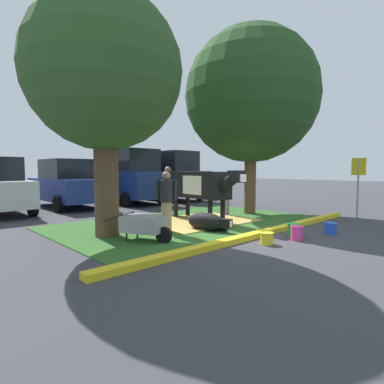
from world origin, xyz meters
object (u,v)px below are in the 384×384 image
(person_visitor_far, at_px, (166,200))
(bucket_yellow, at_px, (267,238))
(shade_tree_right, at_px, (251,96))
(parking_sign, at_px, (358,176))
(bucket_blue, at_px, (331,228))
(wheelbarrow, at_px, (145,224))
(sedan_blue, at_px, (67,184))
(bucket_pink, at_px, (297,233))
(person_visitor_near, at_px, (168,189))
(calf_lying, at_px, (207,222))
(suv_dark_grey, at_px, (167,176))
(person_handler, at_px, (226,192))
(cow_holstein, at_px, (200,185))
(suv_black, at_px, (126,176))
(bucket_green, at_px, (294,230))
(shade_tree_left, at_px, (104,74))

(person_visitor_far, bearing_deg, bucket_yellow, -71.48)
(shade_tree_right, height_order, parking_sign, shade_tree_right)
(bucket_yellow, height_order, bucket_blue, bucket_blue)
(wheelbarrow, bearing_deg, person_visitor_far, 23.02)
(sedan_blue, bearing_deg, bucket_yellow, -86.85)
(bucket_pink, distance_m, sedan_blue, 9.83)
(person_visitor_near, xyz_separation_m, sedan_blue, (-1.60, 4.79, 0.07))
(calf_lying, height_order, suv_dark_grey, suv_dark_grey)
(person_visitor_far, xyz_separation_m, bucket_blue, (2.86, -2.91, -0.67))
(person_handler, bearing_deg, sedan_blue, 116.49)
(wheelbarrow, height_order, bucket_pink, wheelbarrow)
(cow_holstein, xyz_separation_m, bucket_yellow, (-1.06, -3.08, -0.98))
(wheelbarrow, height_order, parking_sign, parking_sign)
(wheelbarrow, relative_size, suv_black, 0.34)
(bucket_green, height_order, suv_dark_grey, suv_dark_grey)
(shade_tree_left, distance_m, suv_dark_grey, 9.45)
(calf_lying, distance_m, sedan_blue, 7.65)
(suv_dark_grey, bearing_deg, suv_black, 178.07)
(shade_tree_left, xyz_separation_m, suv_black, (4.32, 6.19, -2.51))
(suv_black, height_order, suv_dark_grey, same)
(bucket_yellow, xyz_separation_m, bucket_green, (1.13, -0.02, 0.03))
(person_visitor_far, height_order, suv_black, suv_black)
(bucket_green, bearing_deg, shade_tree_left, 136.89)
(person_visitor_near, bearing_deg, person_handler, -42.90)
(bucket_blue, relative_size, suv_dark_grey, 0.07)
(cow_holstein, distance_m, suv_dark_grey, 7.03)
(calf_lying, bearing_deg, bucket_green, -61.44)
(bucket_pink, bearing_deg, bucket_blue, -11.70)
(cow_holstein, distance_m, person_visitor_near, 1.60)
(shade_tree_left, height_order, suv_dark_grey, shade_tree_left)
(calf_lying, relative_size, wheelbarrow, 0.85)
(person_handler, height_order, person_visitor_near, person_visitor_near)
(suv_black, bearing_deg, person_visitor_near, -103.90)
(shade_tree_right, xyz_separation_m, wheelbarrow, (-5.22, -0.95, -3.78))
(suv_dark_grey, bearing_deg, shade_tree_right, -100.80)
(cow_holstein, height_order, sedan_blue, sedan_blue)
(shade_tree_left, bearing_deg, bucket_blue, -40.21)
(shade_tree_left, relative_size, person_handler, 3.71)
(cow_holstein, bearing_deg, bucket_green, -88.68)
(person_visitor_far, distance_m, bucket_green, 3.17)
(wheelbarrow, bearing_deg, bucket_yellow, -48.85)
(bucket_yellow, distance_m, bucket_pink, 0.86)
(person_visitor_near, bearing_deg, bucket_pink, -93.07)
(cow_holstein, relative_size, suv_dark_grey, 0.68)
(shade_tree_right, height_order, sedan_blue, shade_tree_right)
(bucket_yellow, height_order, bucket_pink, bucket_pink)
(suv_black, bearing_deg, bucket_pink, -98.34)
(person_visitor_far, bearing_deg, wheelbarrow, -156.98)
(bucket_yellow, relative_size, suv_dark_grey, 0.06)
(shade_tree_right, relative_size, person_visitor_near, 3.83)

